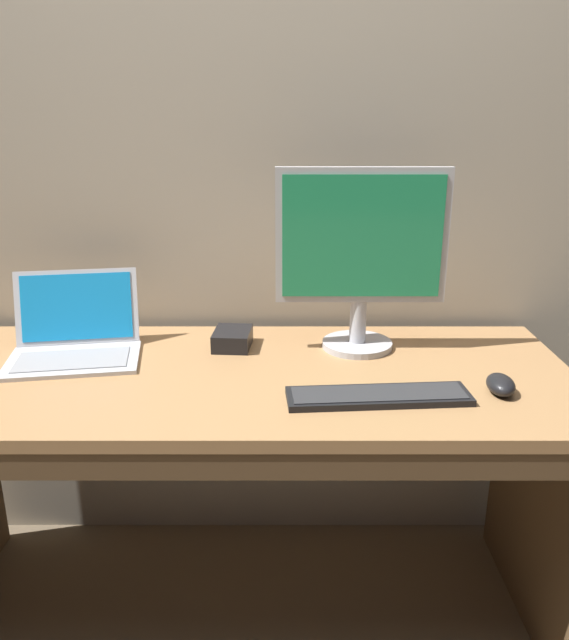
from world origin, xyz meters
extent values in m
plane|color=brown|center=(0.00, 0.00, 0.00)|extent=(14.00, 14.00, 0.00)
cube|color=#ADA38E|center=(0.00, 0.41, 1.66)|extent=(4.89, 0.04, 3.33)
cube|color=#A87A4C|center=(0.00, 0.00, 0.74)|extent=(1.75, 0.71, 0.03)
cube|color=brown|center=(0.84, 0.00, 0.36)|extent=(0.06, 0.65, 0.73)
cube|color=brown|center=(0.00, -0.34, 0.69)|extent=(1.68, 0.02, 0.06)
cube|color=silver|center=(-0.43, 0.06, 0.76)|extent=(0.37, 0.27, 0.01)
cube|color=#959599|center=(-0.43, 0.05, 0.77)|extent=(0.31, 0.18, 0.00)
cube|color=silver|center=(-0.45, 0.20, 0.87)|extent=(0.34, 0.12, 0.20)
cube|color=#198CD8|center=(-0.45, 0.20, 0.87)|extent=(0.31, 0.10, 0.18)
cylinder|color=#B7B7BC|center=(0.34, 0.17, 0.77)|extent=(0.20, 0.20, 0.02)
cylinder|color=#B7B7BC|center=(0.34, 0.17, 0.84)|extent=(0.05, 0.05, 0.12)
cube|color=#B7B7BC|center=(0.34, 0.16, 1.08)|extent=(0.46, 0.02, 0.36)
cube|color=#23935B|center=(0.34, 0.15, 1.08)|extent=(0.42, 0.00, 0.32)
cube|color=black|center=(0.35, -0.16, 0.77)|extent=(0.43, 0.14, 0.02)
cube|color=#2D2D30|center=(0.35, -0.16, 0.78)|extent=(0.40, 0.12, 0.00)
ellipsoid|color=black|center=(0.64, -0.13, 0.78)|extent=(0.07, 0.10, 0.04)
cube|color=black|center=(-0.02, 0.18, 0.78)|extent=(0.11, 0.14, 0.05)
camera|label=1|loc=(0.13, -1.48, 1.40)|focal=35.27mm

